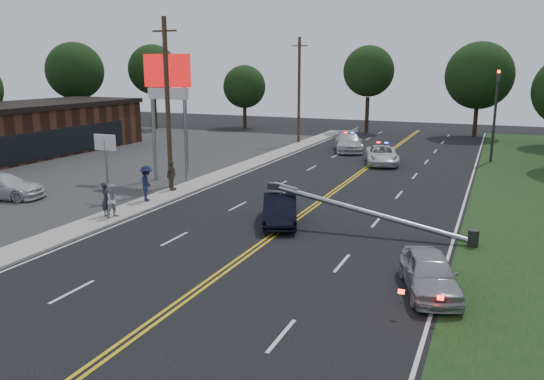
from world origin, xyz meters
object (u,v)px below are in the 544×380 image
at_px(bystander_c, 147,183).
at_px(traffic_signal, 496,108).
at_px(small_sign, 105,147).
at_px(utility_pole_far, 299,90).
at_px(emergency_a, 382,155).
at_px(utility_pole_mid, 168,104).
at_px(crashed_sedan, 280,209).
at_px(bystander_d, 171,175).
at_px(bystander_b, 114,201).
at_px(parked_car, 2,186).
at_px(pylon_sign, 168,87).
at_px(waiting_sedan, 430,273).
at_px(fallen_streetlight, 379,215).
at_px(bystander_a, 106,199).
at_px(emergency_b, 349,142).

bearing_deg(bystander_c, traffic_signal, -66.24).
relative_size(small_sign, utility_pole_far, 0.31).
relative_size(emergency_a, bystander_c, 2.55).
xyz_separation_m(utility_pole_mid, crashed_sedan, (8.75, -4.03, -4.37)).
height_order(utility_pole_far, bystander_d, utility_pole_far).
xyz_separation_m(emergency_a, bystander_b, (-8.70, -20.31, 0.24)).
relative_size(bystander_c, bystander_d, 1.11).
xyz_separation_m(emergency_a, bystander_d, (-9.42, -14.29, 0.31)).
height_order(utility_pole_far, emergency_a, utility_pole_far).
relative_size(crashed_sedan, emergency_a, 0.87).
bearing_deg(bystander_c, parked_car, 77.66).
bearing_deg(utility_pole_far, pylon_sign, -93.72).
xyz_separation_m(waiting_sedan, bystander_b, (-15.06, 2.86, 0.26)).
distance_m(traffic_signal, bystander_b, 29.69).
bearing_deg(fallen_streetlight, bystander_a, -168.94).
xyz_separation_m(emergency_b, bystander_d, (-5.38, -19.60, 0.20)).
xyz_separation_m(pylon_sign, parked_car, (-6.17, -7.58, -5.31)).
relative_size(fallen_streetlight, utility_pole_mid, 0.94).
height_order(traffic_signal, emergency_b, traffic_signal).
height_order(small_sign, emergency_b, small_sign).
xyz_separation_m(small_sign, crashed_sedan, (13.55, -4.03, -1.62)).
height_order(traffic_signal, bystander_d, traffic_signal).
xyz_separation_m(pylon_sign, utility_pole_mid, (1.30, -2.00, -0.91)).
relative_size(utility_pole_mid, bystander_c, 5.11).
xyz_separation_m(waiting_sedan, bystander_d, (-15.79, 8.88, 0.34)).
distance_m(traffic_signal, parked_car, 34.52).
height_order(crashed_sedan, emergency_b, emergency_b).
xyz_separation_m(traffic_signal, emergency_b, (-11.69, 1.04, -3.40)).
distance_m(small_sign, emergency_b, 21.85).
xyz_separation_m(traffic_signal, fallen_streetlight, (-4.11, -22.00, -3.29)).
height_order(crashed_sedan, emergency_a, crashed_sedan).
bearing_deg(bystander_d, utility_pole_mid, 30.49).
bearing_deg(emergency_b, traffic_signal, -23.54).
bearing_deg(emergency_a, bystander_d, -139.06).
bearing_deg(traffic_signal, waiting_sedan, -92.67).
xyz_separation_m(bystander_a, bystander_b, (0.53, -0.08, -0.02)).
distance_m(fallen_streetlight, utility_pole_mid, 14.58).
distance_m(waiting_sedan, bystander_c, 16.71).
distance_m(small_sign, traffic_signal, 28.72).
relative_size(fallen_streetlight, bystander_b, 5.79).
bearing_deg(emergency_a, fallen_streetlight, -94.39).
distance_m(bystander_a, bystander_c, 3.20).
height_order(parked_car, emergency_b, emergency_b).
relative_size(traffic_signal, bystander_b, 4.36).
height_order(fallen_streetlight, utility_pole_far, utility_pole_far).
distance_m(waiting_sedan, emergency_b, 30.32).
height_order(parked_car, bystander_d, bystander_d).
xyz_separation_m(traffic_signal, bystander_a, (-16.87, -24.49, -3.26)).
height_order(utility_pole_mid, bystander_b, utility_pole_mid).
distance_m(crashed_sedan, bystander_b, 8.01).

